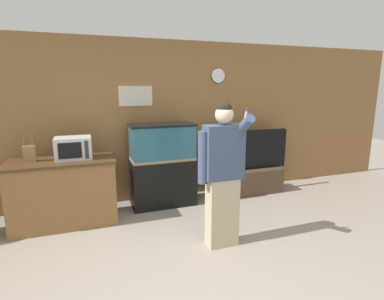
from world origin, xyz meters
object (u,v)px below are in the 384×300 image
(counter_island, at_px, (64,192))
(tv_on_stand, at_px, (246,175))
(person_standing, at_px, (222,174))
(knife_block, at_px, (29,153))
(microwave, at_px, (73,148))
(aquarium_on_stand, at_px, (163,165))

(counter_island, relative_size, tv_on_stand, 0.87)
(tv_on_stand, relative_size, person_standing, 0.93)
(knife_block, bearing_deg, counter_island, -8.63)
(counter_island, distance_m, person_standing, 2.21)
(counter_island, height_order, microwave, microwave)
(knife_block, xyz_separation_m, tv_on_stand, (3.32, 0.17, -0.68))
(microwave, relative_size, knife_block, 1.45)
(microwave, height_order, person_standing, person_standing)
(knife_block, bearing_deg, person_standing, -31.10)
(person_standing, bearing_deg, counter_island, 145.06)
(counter_island, height_order, person_standing, person_standing)
(aquarium_on_stand, relative_size, tv_on_stand, 0.83)
(tv_on_stand, bearing_deg, person_standing, -128.63)
(microwave, bearing_deg, aquarium_on_stand, 8.98)
(microwave, xyz_separation_m, aquarium_on_stand, (1.28, 0.20, -0.40))
(aquarium_on_stand, bearing_deg, counter_island, -170.82)
(aquarium_on_stand, height_order, person_standing, person_standing)
(counter_island, bearing_deg, knife_block, 171.37)
(tv_on_stand, bearing_deg, counter_island, -175.64)
(tv_on_stand, distance_m, person_standing, 1.96)
(knife_block, xyz_separation_m, aquarium_on_stand, (1.82, 0.18, -0.36))
(microwave, xyz_separation_m, knife_block, (-0.54, 0.03, -0.04))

